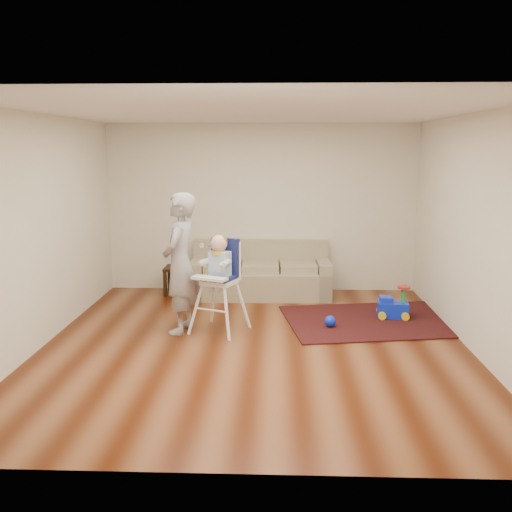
{
  "coord_description": "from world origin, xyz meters",
  "views": [
    {
      "loc": [
        0.26,
        -6.47,
        2.29
      ],
      "look_at": [
        0.0,
        0.4,
        1.0
      ],
      "focal_mm": 40.0,
      "sensor_mm": 36.0,
      "label": 1
    }
  ],
  "objects_px": {
    "sofa": "(260,270)",
    "side_table": "(179,280)",
    "high_chair": "(219,285)",
    "adult": "(180,263)",
    "ride_on_toy": "(393,301)",
    "toy_ball": "(330,321)"
  },
  "relations": [
    {
      "from": "ride_on_toy",
      "to": "high_chair",
      "type": "xyz_separation_m",
      "value": [
        -2.32,
        -0.64,
        0.36
      ]
    },
    {
      "from": "side_table",
      "to": "toy_ball",
      "type": "bearing_deg",
      "value": -37.15
    },
    {
      "from": "high_chair",
      "to": "sofa",
      "type": "bearing_deg",
      "value": 98.55
    },
    {
      "from": "side_table",
      "to": "adult",
      "type": "xyz_separation_m",
      "value": [
        0.35,
        -1.91,
        0.66
      ]
    },
    {
      "from": "side_table",
      "to": "toy_ball",
      "type": "distance_m",
      "value": 2.85
    },
    {
      "from": "toy_ball",
      "to": "high_chair",
      "type": "distance_m",
      "value": 1.52
    },
    {
      "from": "sofa",
      "to": "adult",
      "type": "bearing_deg",
      "value": -118.92
    },
    {
      "from": "high_chair",
      "to": "adult",
      "type": "xyz_separation_m",
      "value": [
        -0.49,
        -0.03,
        0.28
      ]
    },
    {
      "from": "sofa",
      "to": "side_table",
      "type": "height_order",
      "value": "sofa"
    },
    {
      "from": "sofa",
      "to": "adult",
      "type": "height_order",
      "value": "adult"
    },
    {
      "from": "toy_ball",
      "to": "high_chair",
      "type": "xyz_separation_m",
      "value": [
        -1.42,
        -0.17,
        0.51
      ]
    },
    {
      "from": "toy_ball",
      "to": "high_chair",
      "type": "height_order",
      "value": "high_chair"
    },
    {
      "from": "ride_on_toy",
      "to": "toy_ball",
      "type": "relative_size",
      "value": 2.99
    },
    {
      "from": "sofa",
      "to": "high_chair",
      "type": "height_order",
      "value": "high_chair"
    },
    {
      "from": "sofa",
      "to": "toy_ball",
      "type": "xyz_separation_m",
      "value": [
        0.96,
        -1.62,
        -0.33
      ]
    },
    {
      "from": "toy_ball",
      "to": "adult",
      "type": "xyz_separation_m",
      "value": [
        -1.91,
        -0.19,
        0.79
      ]
    },
    {
      "from": "adult",
      "to": "toy_ball",
      "type": "bearing_deg",
      "value": 103.42
    },
    {
      "from": "toy_ball",
      "to": "adult",
      "type": "height_order",
      "value": "adult"
    },
    {
      "from": "ride_on_toy",
      "to": "high_chair",
      "type": "distance_m",
      "value": 2.43
    },
    {
      "from": "sofa",
      "to": "adult",
      "type": "relative_size",
      "value": 1.24
    },
    {
      "from": "toy_ball",
      "to": "sofa",
      "type": "bearing_deg",
      "value": 120.56
    },
    {
      "from": "sofa",
      "to": "ride_on_toy",
      "type": "bearing_deg",
      "value": -33.2
    }
  ]
}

